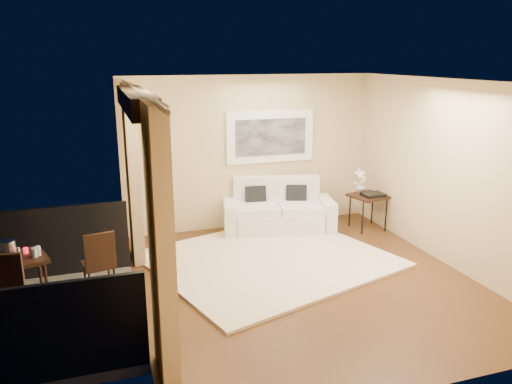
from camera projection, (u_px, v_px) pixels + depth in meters
name	position (u px, v px, depth m)	size (l,w,h in m)	color
floor	(304.00, 281.00, 6.90)	(5.00, 5.00, 0.00)	#543418
room_shell	(135.00, 100.00, 5.60)	(5.00, 6.40, 5.00)	white
balcony	(46.00, 305.00, 5.87)	(1.81, 2.60, 1.17)	#605B56
curtains	(143.00, 201.00, 5.92)	(0.16, 4.80, 2.64)	tan
artwork	(271.00, 137.00, 8.84)	(1.62, 0.07, 0.92)	white
rug	(269.00, 259.00, 7.57)	(3.30, 2.88, 0.04)	#FFEACD
sofa	(278.00, 212.00, 8.84)	(2.05, 1.20, 0.92)	white
side_table	(368.00, 198.00, 8.83)	(0.70, 0.70, 0.63)	black
tray	(373.00, 195.00, 8.75)	(0.38, 0.28, 0.05)	black
orchid	(360.00, 181.00, 8.85)	(0.24, 0.16, 0.46)	white
bistro_table	(20.00, 264.00, 5.98)	(0.72, 0.72, 0.68)	black
balcony_chair_far	(99.00, 259.00, 6.32)	(0.45, 0.46, 0.89)	black
ice_bucket	(8.00, 248.00, 5.97)	(0.18, 0.18, 0.20)	white
candle	(26.00, 250.00, 6.07)	(0.06, 0.06, 0.07)	red
vase	(19.00, 255.00, 5.80)	(0.04, 0.04, 0.18)	silver
glass_a	(34.00, 253.00, 5.94)	(0.06, 0.06, 0.12)	silver
glass_b	(38.00, 251.00, 6.00)	(0.06, 0.06, 0.12)	silver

